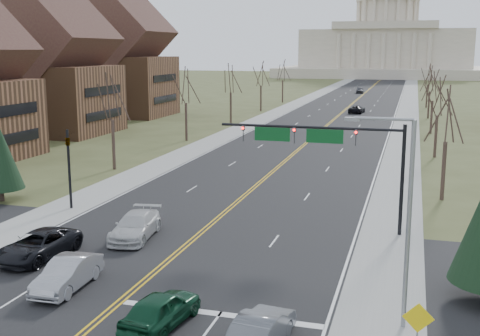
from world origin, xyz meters
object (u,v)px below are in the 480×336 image
Objects in this scene: street_light at (403,210)px; car_far_nb at (357,109)px; warn_sign at (418,325)px; car_nb_inner_lead at (161,309)px; signal_left at (69,160)px; car_nb_outer_lead at (261,330)px; car_sb_inner_lead at (68,274)px; car_sb_inner_second at (135,226)px; car_sb_outer_lead at (39,245)px; car_far_sb at (360,90)px; signal_mast at (324,144)px.

street_light is 1.74× the size of car_far_nb.
car_nb_inner_lead is at bearing 173.75° from warn_sign.
signal_left is 25.70m from car_nb_outer_lead.
car_nb_outer_lead is 0.88× the size of car_far_nb.
car_sb_inner_lead is at bearing 167.42° from warn_sign.
street_light reaches higher than car_far_nb.
car_nb_inner_lead is 92.30m from car_far_nb.
car_sb_inner_second is (-6.53, 11.02, 0.01)m from car_nb_inner_lead.
street_light reaches higher than car_nb_inner_lead.
car_nb_inner_lead is 0.83× the size of car_sb_outer_lead.
warn_sign is 0.55× the size of car_far_nb.
street_light reaches higher than car_sb_outer_lead.
car_far_nb is (-10.73, 93.46, -1.28)m from warn_sign.
car_nb_inner_lead is at bearing -163.74° from street_light.
signal_left reaches higher than car_far_nb.
car_far_sb is (5.95, 139.08, 0.06)m from car_sb_outer_lead.
warn_sign is 22.04m from car_sb_outer_lead.
car_sb_outer_lead is (-4.05, 3.50, -0.01)m from car_sb_inner_lead.
signal_left is 30.57m from warn_sign.
car_sb_inner_second is at bearing -97.45° from car_far_sb.
street_light is 16.58m from car_sb_inner_lead.
signal_left is at bearing -101.00° from car_far_sb.
car_sb_inner_lead reaches higher than car_far_nb.
car_nb_inner_lead is at bearing -25.96° from car_sb_outer_lead.
car_nb_inner_lead reaches higher than car_far_nb.
street_light is 1.65× the size of car_sb_inner_second.
car_sb_inner_lead is at bearing -178.99° from street_light.
car_far_sb is (-14.07, 142.30, -4.38)m from street_light.
car_nb_inner_lead is at bearing -94.80° from car_far_sb.
car_sb_outer_lead is (-20.02, 3.22, -4.44)m from street_light.
car_nb_outer_lead is 93.08m from car_far_nb.
signal_mast is 2.63× the size of car_nb_outer_lead.
signal_left is at bearing 144.98° from warn_sign.
car_far_sb is at bearing 81.90° from car_sb_inner_second.
signal_mast reaches higher than car_far_nb.
signal_left is 1.27× the size of car_sb_inner_lead.
car_sb_inner_second is at bearing 90.41° from car_sb_inner_lead.
car_sb_inner_second reaches higher than car_sb_outer_lead.
signal_left reaches higher than warn_sign.
signal_left is 129.24m from car_far_sb.
signal_mast is at bearing 50.16° from car_sb_inner_lead.
car_sb_inner_second is at bearing 144.55° from warn_sign.
street_light is at bearing -90.84° from car_far_sb.
warn_sign is at bearing -178.78° from car_nb_outer_lead.
signal_mast reaches higher than car_nb_inner_lead.
street_light is 1.85× the size of car_far_sb.
car_far_sb is (-4.10, 52.86, 0.11)m from car_far_nb.
car_far_sb is at bearing 85.49° from signal_left.
signal_left is 27.78m from street_light.
car_sb_inner_second is 1.12× the size of car_far_sb.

